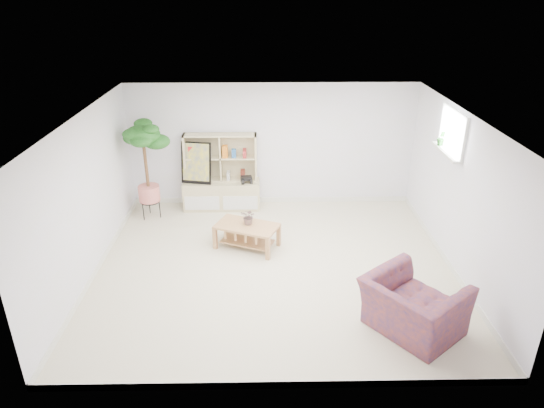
{
  "coord_description": "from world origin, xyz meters",
  "views": [
    {
      "loc": [
        -0.15,
        -6.5,
        4.06
      ],
      "look_at": [
        -0.03,
        0.43,
        0.9
      ],
      "focal_mm": 32.0,
      "sensor_mm": 36.0,
      "label": 1
    }
  ],
  "objects_px": {
    "coffee_table": "(247,236)",
    "armchair": "(414,303)",
    "storage_unit": "(221,173)",
    "floor_tree": "(147,171)"
  },
  "relations": [
    {
      "from": "coffee_table",
      "to": "armchair",
      "type": "distance_m",
      "value": 3.08
    },
    {
      "from": "storage_unit",
      "to": "coffee_table",
      "type": "xyz_separation_m",
      "value": [
        0.54,
        -1.59,
        -0.53
      ]
    },
    {
      "from": "floor_tree",
      "to": "armchair",
      "type": "relative_size",
      "value": 1.66
    },
    {
      "from": "armchair",
      "to": "floor_tree",
      "type": "bearing_deg",
      "value": 11.36
    },
    {
      "from": "storage_unit",
      "to": "armchair",
      "type": "xyz_separation_m",
      "value": [
        2.69,
        -3.78,
        -0.32
      ]
    },
    {
      "from": "storage_unit",
      "to": "armchair",
      "type": "bearing_deg",
      "value": -54.58
    },
    {
      "from": "coffee_table",
      "to": "armchair",
      "type": "height_order",
      "value": "armchair"
    },
    {
      "from": "coffee_table",
      "to": "armchair",
      "type": "relative_size",
      "value": 0.9
    },
    {
      "from": "coffee_table",
      "to": "storage_unit",
      "type": "bearing_deg",
      "value": 131.33
    },
    {
      "from": "floor_tree",
      "to": "coffee_table",
      "type": "bearing_deg",
      "value": -32.67
    }
  ]
}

